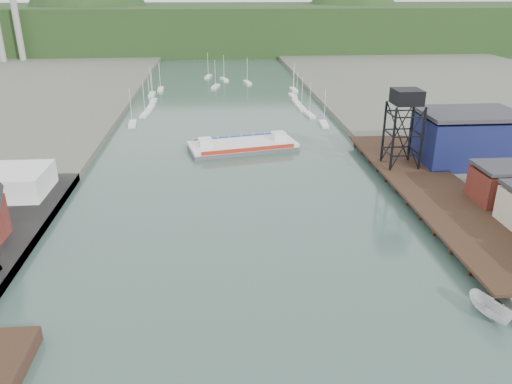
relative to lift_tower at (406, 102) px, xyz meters
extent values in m
plane|color=#304B43|center=(-35.00, -58.00, -15.65)|extent=(600.00, 600.00, 0.00)
cube|color=black|center=(2.00, -13.00, -13.75)|extent=(14.00, 70.00, 0.50)
cylinder|color=black|center=(-4.00, -13.00, -14.85)|extent=(0.60, 0.60, 2.20)
cylinder|color=black|center=(8.00, -13.00, -14.85)|extent=(0.60, 0.60, 2.20)
cylinder|color=black|center=(-3.00, -3.00, -7.00)|extent=(0.50, 0.50, 13.00)
cylinder|color=black|center=(3.00, -3.00, -7.00)|extent=(0.50, 0.50, 13.00)
cylinder|color=black|center=(-3.00, 3.00, -7.00)|extent=(0.50, 0.50, 13.00)
cylinder|color=black|center=(3.00, 3.00, -7.00)|extent=(0.50, 0.50, 13.00)
cube|color=black|center=(0.00, 0.00, 1.00)|extent=(5.50, 5.50, 3.00)
cube|color=#0D133D|center=(15.00, 2.00, -9.05)|extent=(20.00, 14.00, 10.00)
cube|color=#2D2D33|center=(15.00, 2.00, -3.15)|extent=(20.50, 14.50, 0.80)
cube|color=#5E271A|center=(11.00, -20.00, -11.05)|extent=(9.00, 8.00, 6.00)
cube|color=silver|center=(-62.54, 45.89, -15.30)|extent=(2.67, 7.65, 0.90)
cube|color=silver|center=(-60.28, 57.30, -15.30)|extent=(2.81, 7.67, 0.90)
cube|color=silver|center=(-59.71, 66.17, -15.30)|extent=(2.35, 7.59, 0.90)
cube|color=silver|center=(-59.81, 76.09, -15.30)|extent=(2.01, 7.50, 0.90)
cube|color=silver|center=(-61.64, 88.33, -15.30)|extent=(2.00, 7.50, 0.90)
cube|color=silver|center=(-59.32, 98.17, -15.30)|extent=(2.16, 7.54, 0.90)
cube|color=silver|center=(-7.44, 41.03, -15.30)|extent=(2.53, 7.62, 0.90)
cube|color=silver|center=(-9.54, 52.51, -15.30)|extent=(2.76, 7.67, 0.90)
cube|color=silver|center=(-10.54, 61.29, -15.30)|extent=(2.22, 7.56, 0.90)
cube|color=silver|center=(-10.73, 70.28, -15.30)|extent=(2.18, 7.54, 0.90)
cube|color=silver|center=(-10.33, 81.38, -15.30)|extent=(2.46, 7.61, 0.90)
cube|color=silver|center=(-8.22, 92.99, -15.30)|extent=(2.48, 7.61, 0.90)
cube|color=silver|center=(-38.16, 102.00, -15.30)|extent=(3.78, 7.76, 0.90)
cube|color=silver|center=(-24.96, 110.00, -15.30)|extent=(3.31, 7.74, 0.90)
cube|color=silver|center=(-34.34, 118.00, -15.30)|extent=(3.76, 7.76, 0.90)
cube|color=silver|center=(-41.11, 126.00, -15.30)|extent=(3.40, 7.74, 0.90)
cylinder|color=gray|center=(-137.00, 177.00, 14.35)|extent=(3.20, 3.20, 60.00)
cube|color=black|center=(-35.00, 242.00, -3.65)|extent=(500.00, 120.00, 28.00)
sphere|color=black|center=(-115.00, 242.00, -7.65)|extent=(80.00, 80.00, 80.00)
sphere|color=black|center=(55.00, 252.00, -9.65)|extent=(70.00, 70.00, 70.00)
cube|color=#4D4D4F|center=(-32.10, 19.89, -15.13)|extent=(27.40, 15.58, 1.03)
cube|color=silver|center=(-32.10, 19.89, -14.20)|extent=(27.40, 15.58, 0.83)
cube|color=#A92513|center=(-30.99, 14.79, -14.00)|extent=(22.22, 4.99, 0.93)
cube|color=navy|center=(-33.21, 24.98, -14.00)|extent=(22.22, 4.99, 0.93)
cube|color=silver|center=(-41.17, 17.91, -12.96)|extent=(3.68, 3.68, 2.06)
cube|color=silver|center=(-23.02, 21.86, -12.96)|extent=(3.68, 3.68, 2.06)
imported|color=silver|center=(-6.24, -49.52, -14.39)|extent=(4.19, 6.96, 2.52)
camera|label=1|loc=(-38.58, -97.08, 21.66)|focal=35.00mm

